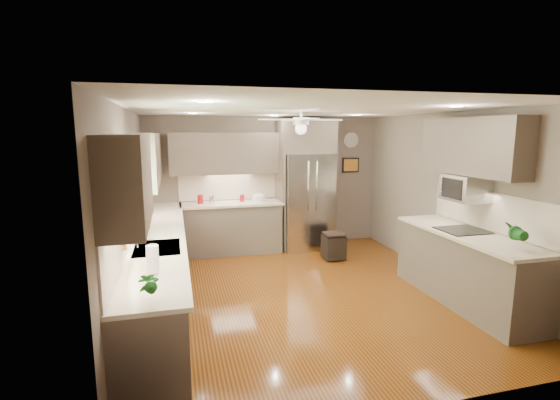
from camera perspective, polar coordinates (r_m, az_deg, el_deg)
name	(u,v)px	position (r m, az deg, el deg)	size (l,w,h in m)	color
floor	(306,293)	(5.81, 3.68, -12.90)	(5.00, 5.00, 0.00)	#481E09
ceiling	(308,110)	(5.37, 3.98, 12.56)	(5.00, 5.00, 0.00)	white
wall_back	(266,182)	(7.84, -1.97, 2.49)	(4.50, 4.50, 0.00)	#685B4F
wall_front	(412,262)	(3.25, 18.05, -8.30)	(4.50, 4.50, 0.00)	#685B4F
wall_left	(130,213)	(5.21, -20.38, -1.75)	(5.00, 5.00, 0.00)	#685B4F
wall_right	(451,198)	(6.52, 22.94, 0.27)	(5.00, 5.00, 0.00)	#685B4F
canister_a	(200,199)	(7.42, -11.14, 0.11)	(0.10, 0.10, 0.16)	maroon
canister_b	(212,199)	(7.42, -9.56, 0.09)	(0.08, 0.08, 0.13)	silver
canister_d	(242,198)	(7.53, -5.35, 0.24)	(0.09, 0.09, 0.13)	maroon
soap_bottle	(146,233)	(5.09, -18.31, -4.47)	(0.08, 0.08, 0.17)	white
potted_plant_left	(148,283)	(3.27, -18.12, -11.10)	(0.16, 0.11, 0.30)	#1C621F
potted_plant_right	(516,232)	(5.20, 30.25, -3.92)	(0.20, 0.16, 0.37)	#1C621F
bowl	(259,200)	(7.51, -2.98, 0.01)	(0.24, 0.24, 0.06)	beige
left_run	(159,268)	(5.52, -16.68, -9.14)	(0.65, 4.70, 1.45)	brown
back_run	(232,227)	(7.56, -6.82, -3.74)	(1.85, 0.65, 1.45)	brown
uppers	(243,156)	(5.89, -5.22, 6.17)	(4.50, 4.70, 0.95)	brown
window	(126,195)	(4.66, -20.82, 0.70)	(0.05, 1.12, 0.92)	#BFF2B2
sink	(157,250)	(4.78, -16.89, -6.79)	(0.50, 0.70, 0.32)	silver
refrigerator	(306,187)	(7.70, 3.69, 1.89)	(1.06, 0.75, 2.45)	silver
right_run	(466,266)	(5.88, 24.71, -8.47)	(0.70, 2.20, 1.45)	brown
microwave	(465,188)	(5.92, 24.58, 1.54)	(0.43, 0.55, 0.34)	silver
ceiling_fan	(301,123)	(5.65, 2.97, 10.72)	(1.18, 1.18, 0.32)	white
recessed_lights	(296,112)	(5.74, 2.29, 12.32)	(2.84, 3.14, 0.01)	white
wall_clock	(351,140)	(8.32, 9.99, 8.29)	(0.30, 0.03, 0.30)	white
framed_print	(351,165)	(8.34, 9.90, 4.86)	(0.36, 0.03, 0.30)	black
stool	(334,246)	(7.20, 7.55, -6.46)	(0.36, 0.36, 0.45)	black
paper_towel	(153,259)	(3.89, -17.47, -7.92)	(0.11, 0.11, 0.27)	white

